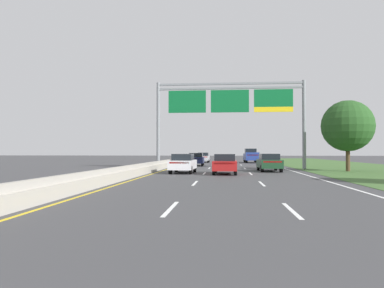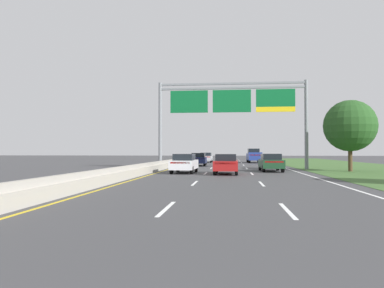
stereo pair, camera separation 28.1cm
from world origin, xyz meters
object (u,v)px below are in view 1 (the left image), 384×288
pickup_truck_blue (251,156)px  car_red_centre_lane_sedan (225,164)px  car_darkgreen_right_lane_sedan (269,162)px  car_navy_left_lane_sedan (196,159)px  car_silver_left_lane_sedan (203,157)px  roadside_tree_mid (348,126)px  overhead_sign_gantry (230,106)px  car_white_left_lane_sedan (183,163)px

pickup_truck_blue → car_red_centre_lane_sedan: (-3.99, -28.39, -0.26)m
pickup_truck_blue → car_darkgreen_right_lane_sedan: 24.22m
car_navy_left_lane_sedan → car_silver_left_lane_sedan: bearing=-1.2°
pickup_truck_blue → roadside_tree_mid: (6.87, -23.69, 2.96)m
overhead_sign_gantry → roadside_tree_mid: (10.38, -3.47, -2.33)m
car_white_left_lane_sedan → car_darkgreen_right_lane_sedan: bearing=-65.7°
overhead_sign_gantry → pickup_truck_blue: (3.50, 20.22, -5.29)m
pickup_truck_blue → car_silver_left_lane_sedan: 7.50m
pickup_truck_blue → car_white_left_lane_sedan: (-7.43, -27.32, -0.26)m
overhead_sign_gantry → car_navy_left_lane_sedan: bearing=117.3°
car_red_centre_lane_sedan → pickup_truck_blue: bearing=-7.3°
overhead_sign_gantry → car_silver_left_lane_sedan: (-3.96, 20.81, -5.55)m
pickup_truck_blue → car_navy_left_lane_sedan: bearing=147.2°
car_navy_left_lane_sedan → pickup_truck_blue: bearing=-32.3°
car_navy_left_lane_sedan → car_darkgreen_right_lane_sedan: bearing=-148.6°
pickup_truck_blue → car_red_centre_lane_sedan: size_ratio=1.23×
car_red_centre_lane_sedan → car_navy_left_lane_sedan: size_ratio=1.00×
overhead_sign_gantry → car_white_left_lane_sedan: 9.82m
car_darkgreen_right_lane_sedan → car_white_left_lane_sedan: bearing=111.8°
overhead_sign_gantry → car_navy_left_lane_sedan: overhead_sign_gantry is taller
car_red_centre_lane_sedan → overhead_sign_gantry: bearing=-2.7°
car_white_left_lane_sedan → car_silver_left_lane_sedan: (-0.04, 27.90, 0.00)m
pickup_truck_blue → car_white_left_lane_sedan: 28.31m
overhead_sign_gantry → car_navy_left_lane_sedan: 10.44m
car_red_centre_lane_sedan → car_silver_left_lane_sedan: bearing=7.5°
car_white_left_lane_sedan → car_silver_left_lane_sedan: 27.90m
roadside_tree_mid → car_navy_left_lane_sedan: bearing=141.9°
car_navy_left_lane_sedan → car_silver_left_lane_sedan: (0.09, 12.95, 0.00)m
car_white_left_lane_sedan → roadside_tree_mid: (14.30, 3.63, 3.22)m
car_silver_left_lane_sedan → roadside_tree_mid: roadside_tree_mid is taller
car_navy_left_lane_sedan → roadside_tree_mid: roadside_tree_mid is taller
pickup_truck_blue → car_red_centre_lane_sedan: bearing=170.6°
overhead_sign_gantry → pickup_truck_blue: size_ratio=2.77×
overhead_sign_gantry → roadside_tree_mid: size_ratio=2.38×
car_white_left_lane_sedan → car_navy_left_lane_sedan: bearing=1.9°
overhead_sign_gantry → car_red_centre_lane_sedan: overhead_sign_gantry is taller
pickup_truck_blue → car_navy_left_lane_sedan: (-7.56, -12.36, -0.26)m
overhead_sign_gantry → car_silver_left_lane_sedan: overhead_sign_gantry is taller
car_darkgreen_right_lane_sedan → car_red_centre_lane_sedan: size_ratio=1.00×
car_white_left_lane_sedan → car_darkgreen_right_lane_sedan: 7.97m
car_white_left_lane_sedan → car_red_centre_lane_sedan: size_ratio=1.01×
car_red_centre_lane_sedan → car_silver_left_lane_sedan: 29.18m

